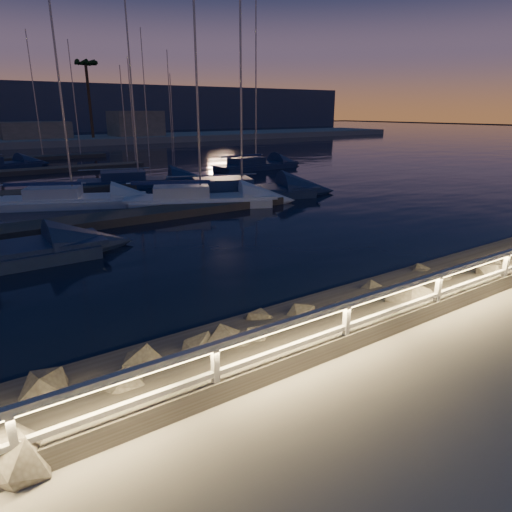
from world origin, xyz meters
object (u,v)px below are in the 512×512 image
Objects in this scene: sailboat_l at (254,165)px; sailboat_h at (136,180)px; sailboat_g at (70,199)px; sailboat_c at (197,198)px; guard_rail at (306,328)px; sailboat_d at (238,190)px.

sailboat_h is at bearing -168.95° from sailboat_l.
sailboat_c is at bearing -9.86° from sailboat_g.
sailboat_g is 7.43m from sailboat_h.
sailboat_g is at bearing 171.18° from sailboat_c.
guard_rail is 3.07× the size of sailboat_c.
sailboat_d is at bearing -49.45° from sailboat_h.
sailboat_h is at bearing 117.28° from sailboat_c.
sailboat_d is 1.20× the size of sailboat_g.
guard_rail is 21.44m from sailboat_g.
sailboat_c is 1.00× the size of sailboat_l.
sailboat_d is 14.41m from sailboat_l.
sailboat_l is (12.57, 3.37, 0.01)m from sailboat_h.
guard_rail is at bearing -126.46° from sailboat_l.
guard_rail is 3.06× the size of sailboat_l.
sailboat_c is (6.66, 17.40, -0.93)m from guard_rail.
sailboat_g is at bearing -123.83° from sailboat_h.
sailboat_h is (5.66, 4.82, -0.01)m from sailboat_g.
sailboat_l is at bearing 69.84° from sailboat_c.
sailboat_d reaches higher than guard_rail.
sailboat_l is at bearing 47.96° from sailboat_g.
sailboat_h is at bearing 64.18° from sailboat_g.
sailboat_c is 1.02× the size of sailboat_h.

